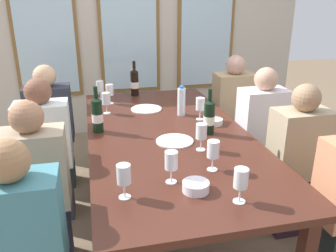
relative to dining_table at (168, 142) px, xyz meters
name	(u,v)px	position (x,y,z in m)	size (l,w,h in m)	color
ground_plane	(168,221)	(0.00, 0.00, -0.67)	(12.00, 12.00, 0.00)	#7C654C
back_wall_with_windows	(128,12)	(0.00, 2.07, 0.78)	(4.30, 0.10, 2.90)	beige
dining_table	(168,142)	(0.00, 0.00, 0.00)	(1.10, 2.24, 0.74)	#462118
white_plate_0	(175,141)	(0.01, -0.16, 0.07)	(0.25, 0.25, 0.01)	white
white_plate_1	(146,109)	(-0.06, 0.56, 0.07)	(0.26, 0.26, 0.01)	white
wine_bottle_0	(209,117)	(0.27, -0.07, 0.19)	(0.08, 0.08, 0.32)	black
wine_bottle_1	(135,82)	(-0.09, 1.01, 0.19)	(0.08, 0.08, 0.33)	black
wine_bottle_2	(97,115)	(-0.48, 0.14, 0.19)	(0.08, 0.08, 0.33)	black
tasting_bowl_0	(213,121)	(0.37, 0.10, 0.09)	(0.14, 0.14, 0.04)	white
tasting_bowl_1	(196,187)	(-0.04, -0.78, 0.09)	(0.13, 0.13, 0.05)	white
water_bottle	(181,101)	(0.19, 0.36, 0.18)	(0.06, 0.06, 0.24)	white
wine_glass_0	(241,179)	(0.13, -0.92, 0.19)	(0.07, 0.07, 0.17)	white
wine_glass_1	(100,87)	(-0.42, 0.95, 0.18)	(0.07, 0.07, 0.17)	white
wine_glass_2	(201,132)	(0.13, -0.32, 0.19)	(0.07, 0.07, 0.17)	white
wine_glass_3	(213,151)	(0.12, -0.59, 0.18)	(0.07, 0.07, 0.17)	white
wine_glass_4	(171,162)	(-0.14, -0.67, 0.18)	(0.07, 0.07, 0.17)	white
wine_glass_5	(200,104)	(0.30, 0.22, 0.19)	(0.07, 0.07, 0.17)	white
wine_glass_6	(110,91)	(-0.34, 0.80, 0.18)	(0.07, 0.07, 0.17)	white
wine_glass_7	(106,100)	(-0.39, 0.53, 0.18)	(0.07, 0.07, 0.17)	white
wine_glass_8	(124,175)	(-0.39, -0.76, 0.19)	(0.07, 0.07, 0.17)	white
seated_person_2	(46,155)	(-0.87, 0.30, -0.15)	(0.38, 0.24, 1.11)	#353642
seated_person_3	(260,136)	(0.87, 0.28, -0.15)	(0.38, 0.24, 1.11)	#233431
seated_person_4	(38,193)	(-0.87, -0.25, -0.15)	(0.38, 0.24, 1.11)	#24263C
seated_person_5	(296,165)	(0.87, -0.27, -0.15)	(0.38, 0.24, 1.11)	#352130
seated_person_6	(52,131)	(-0.87, 0.79, -0.15)	(0.38, 0.24, 1.11)	#233431
seated_person_7	(232,113)	(0.87, 0.88, -0.15)	(0.38, 0.24, 1.11)	#27233C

